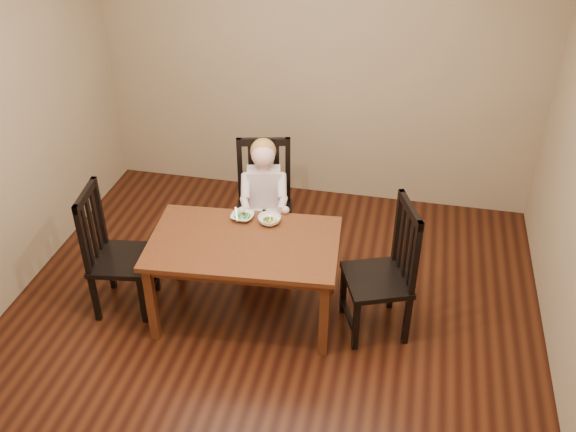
% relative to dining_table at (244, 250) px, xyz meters
% --- Properties ---
extents(room, '(4.01, 4.01, 2.71)m').
position_rel_dining_table_xyz_m(room, '(0.19, -0.12, 0.76)').
color(room, '#3D1A0C').
rests_on(room, ground).
extents(dining_table, '(1.40, 0.91, 0.67)m').
position_rel_dining_table_xyz_m(dining_table, '(0.00, 0.00, 0.00)').
color(dining_table, '#4B2511').
rests_on(dining_table, room).
extents(chair_child, '(0.54, 0.52, 1.04)m').
position_rel_dining_table_xyz_m(chair_child, '(-0.04, 0.75, -0.09)').
color(chair_child, black).
rests_on(chair_child, room).
extents(chair_left, '(0.47, 0.49, 1.01)m').
position_rel_dining_table_xyz_m(chair_left, '(-0.97, -0.10, -0.11)').
color(chair_left, black).
rests_on(chair_left, room).
extents(chair_right, '(0.56, 0.57, 1.04)m').
position_rel_dining_table_xyz_m(chair_right, '(1.00, 0.07, -0.09)').
color(chair_right, black).
rests_on(chair_right, room).
extents(toddler, '(0.44, 0.51, 0.60)m').
position_rel_dining_table_xyz_m(toddler, '(-0.03, 0.70, 0.06)').
color(toddler, silver).
rests_on(toddler, chair_child).
extents(bowl_peas, '(0.18, 0.18, 0.04)m').
position_rel_dining_table_xyz_m(bowl_peas, '(-0.08, 0.27, 0.10)').
color(bowl_peas, white).
rests_on(bowl_peas, dining_table).
extents(bowl_veg, '(0.21, 0.21, 0.05)m').
position_rel_dining_table_xyz_m(bowl_veg, '(0.12, 0.26, 0.10)').
color(bowl_veg, white).
rests_on(bowl_veg, dining_table).
extents(fork, '(0.05, 0.12, 0.05)m').
position_rel_dining_table_xyz_m(fork, '(-0.12, 0.25, 0.12)').
color(fork, silver).
rests_on(fork, bowl_peas).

